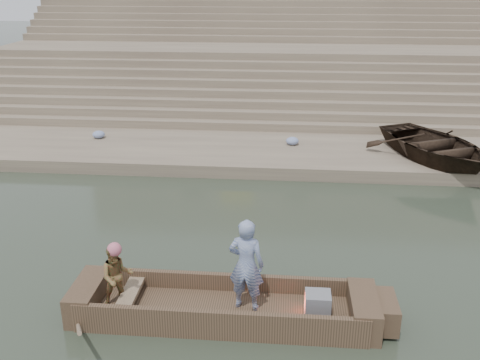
# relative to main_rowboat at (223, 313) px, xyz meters

# --- Properties ---
(ground) EXTENTS (120.00, 120.00, 0.00)m
(ground) POSITION_rel_main_rowboat_xyz_m (3.85, 1.16, -0.11)
(ground) COLOR #2A3427
(ground) RESTS_ON ground
(lower_landing) EXTENTS (32.00, 4.00, 0.40)m
(lower_landing) POSITION_rel_main_rowboat_xyz_m (3.85, 9.16, 0.09)
(lower_landing) COLOR gray
(lower_landing) RESTS_ON ground
(mid_landing) EXTENTS (32.00, 3.00, 2.80)m
(mid_landing) POSITION_rel_main_rowboat_xyz_m (3.85, 16.66, 1.29)
(mid_landing) COLOR gray
(mid_landing) RESTS_ON ground
(upper_landing) EXTENTS (32.00, 3.00, 5.20)m
(upper_landing) POSITION_rel_main_rowboat_xyz_m (3.85, 23.66, 2.49)
(upper_landing) COLOR gray
(upper_landing) RESTS_ON ground
(ghat_steps) EXTENTS (32.00, 11.00, 5.20)m
(ghat_steps) POSITION_rel_main_rowboat_xyz_m (3.85, 18.35, 1.69)
(ghat_steps) COLOR gray
(ghat_steps) RESTS_ON ground
(main_rowboat) EXTENTS (5.00, 1.30, 0.22)m
(main_rowboat) POSITION_rel_main_rowboat_xyz_m (0.00, 0.00, 0.00)
(main_rowboat) COLOR brown
(main_rowboat) RESTS_ON ground
(rowboat_trim) EXTENTS (6.04, 2.63, 1.89)m
(rowboat_trim) POSITION_rel_main_rowboat_xyz_m (0.21, -0.01, 0.20)
(rowboat_trim) COLOR brown
(rowboat_trim) RESTS_ON ground
(standing_man) EXTENTS (0.71, 0.53, 1.77)m
(standing_man) POSITION_rel_main_rowboat_xyz_m (0.42, 0.07, 1.00)
(standing_man) COLOR navy
(standing_man) RESTS_ON main_rowboat
(rowing_man) EXTENTS (0.73, 0.67, 1.22)m
(rowing_man) POSITION_rel_main_rowboat_xyz_m (-1.93, -0.09, 0.72)
(rowing_man) COLOR #287A32
(rowing_man) RESTS_ON main_rowboat
(television) EXTENTS (0.46, 0.42, 0.40)m
(television) POSITION_rel_main_rowboat_xyz_m (1.71, -0.00, 0.31)
(television) COLOR slate
(television) RESTS_ON main_rowboat
(beached_rowboat) EXTENTS (4.78, 5.39, 0.92)m
(beached_rowboat) POSITION_rel_main_rowboat_xyz_m (5.76, 8.50, 0.75)
(beached_rowboat) COLOR #2D2116
(beached_rowboat) RESTS_ON lower_landing
(cloth_bundles) EXTENTS (12.99, 0.61, 0.26)m
(cloth_bundles) POSITION_rel_main_rowboat_xyz_m (0.82, 9.73, 0.42)
(cloth_bundles) COLOR #3F5999
(cloth_bundles) RESTS_ON lower_landing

